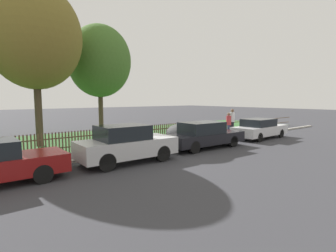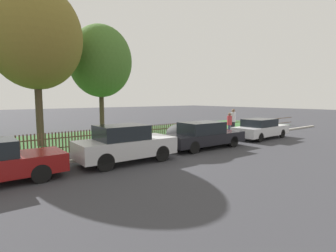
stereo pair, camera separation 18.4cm
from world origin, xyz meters
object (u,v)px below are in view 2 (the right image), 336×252
object	(u,v)px
tree_behind_motorcycle	(35,37)
parked_car_red_compact	(261,129)
tree_mid_park	(100,61)
parked_car_black_saloon	(125,144)
parked_car_navy_estate	(204,135)
covered_motorcycle	(181,131)
pedestrian_near_fence	(229,123)
pedestrian_by_lamp	(233,120)

from	to	relation	value
tree_behind_motorcycle	parked_car_red_compact	bearing A→B (deg)	-26.66
tree_mid_park	parked_car_black_saloon	bearing A→B (deg)	-107.80
parked_car_navy_estate	tree_mid_park	bearing A→B (deg)	107.33
covered_motorcycle	pedestrian_near_fence	bearing A→B (deg)	-0.52
covered_motorcycle	tree_mid_park	world-z (taller)	tree_mid_park
pedestrian_near_fence	covered_motorcycle	bearing A→B (deg)	131.04
tree_mid_park	parked_car_navy_estate	bearing A→B (deg)	-74.43
parked_car_black_saloon	parked_car_navy_estate	world-z (taller)	parked_car_black_saloon
covered_motorcycle	tree_behind_motorcycle	world-z (taller)	tree_behind_motorcycle
parked_car_black_saloon	parked_car_red_compact	bearing A→B (deg)	2.61
parked_car_black_saloon	pedestrian_by_lamp	size ratio (longest dim) A/B	2.20
parked_car_navy_estate	covered_motorcycle	bearing A→B (deg)	88.37
parked_car_black_saloon	parked_car_red_compact	size ratio (longest dim) A/B	0.91
parked_car_black_saloon	pedestrian_near_fence	bearing A→B (deg)	14.00
parked_car_navy_estate	tree_mid_park	xyz separation A→B (m)	(-2.20, 7.91, 4.49)
parked_car_navy_estate	parked_car_black_saloon	bearing A→B (deg)	-175.75
parked_car_navy_estate	covered_motorcycle	size ratio (longest dim) A/B	2.20
parked_car_navy_estate	parked_car_red_compact	size ratio (longest dim) A/B	1.04
parked_car_navy_estate	pedestrian_by_lamp	world-z (taller)	pedestrian_by_lamp
parked_car_navy_estate	parked_car_red_compact	bearing A→B (deg)	2.19
parked_car_black_saloon	pedestrian_by_lamp	world-z (taller)	pedestrian_by_lamp
parked_car_black_saloon	pedestrian_by_lamp	distance (m)	10.88
parked_car_red_compact	tree_mid_park	xyz separation A→B (m)	(-7.53, 7.87, 4.53)
parked_car_red_compact	pedestrian_near_fence	xyz separation A→B (m)	(-0.88, 1.85, 0.27)
parked_car_navy_estate	pedestrian_near_fence	size ratio (longest dim) A/B	2.81
covered_motorcycle	parked_car_black_saloon	bearing A→B (deg)	-154.39
parked_car_black_saloon	tree_mid_park	size ratio (longest dim) A/B	0.53
tree_mid_park	pedestrian_near_fence	size ratio (longest dim) A/B	4.65
tree_mid_park	pedestrian_by_lamp	xyz separation A→B (m)	(7.91, -5.34, -4.14)
pedestrian_near_fence	pedestrian_by_lamp	size ratio (longest dim) A/B	0.89
parked_car_navy_estate	tree_behind_motorcycle	bearing A→B (deg)	139.47
tree_behind_motorcycle	pedestrian_near_fence	world-z (taller)	tree_behind_motorcycle
parked_car_red_compact	tree_mid_park	size ratio (longest dim) A/B	0.58
parked_car_red_compact	tree_behind_motorcycle	xyz separation A→B (m)	(-11.99, 6.02, 5.22)
parked_car_navy_estate	tree_mid_park	distance (m)	9.36
parked_car_red_compact	pedestrian_by_lamp	xyz separation A→B (m)	(0.37, 2.53, 0.39)
parked_car_navy_estate	pedestrian_near_fence	xyz separation A→B (m)	(4.45, 1.89, 0.23)
parked_car_black_saloon	tree_behind_motorcycle	bearing A→B (deg)	107.67
parked_car_black_saloon	tree_behind_motorcycle	distance (m)	8.29
parked_car_red_compact	pedestrian_by_lamp	world-z (taller)	pedestrian_by_lamp
parked_car_navy_estate	pedestrian_by_lamp	xyz separation A→B (m)	(5.70, 2.57, 0.35)
pedestrian_by_lamp	parked_car_red_compact	bearing A→B (deg)	-162.77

